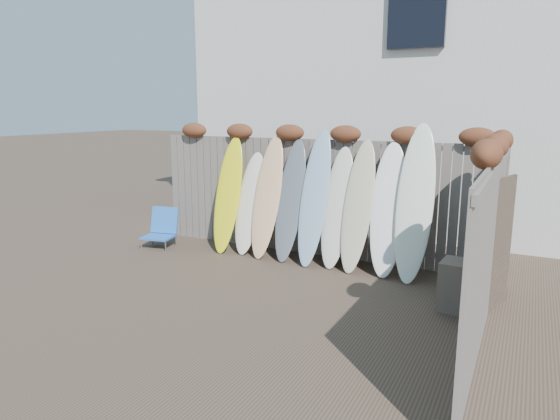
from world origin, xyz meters
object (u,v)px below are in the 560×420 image
at_px(wooden_crate, 463,287).
at_px(lattice_panel, 495,247).
at_px(beach_chair, 162,228).
at_px(surfboard_0, 228,195).

xyz_separation_m(wooden_crate, lattice_panel, (0.32, 0.10, 0.53)).
height_order(beach_chair, lattice_panel, lattice_panel).
xyz_separation_m(beach_chair, wooden_crate, (5.38, -0.68, -0.01)).
distance_m(wooden_crate, lattice_panel, 0.62).
relative_size(wooden_crate, lattice_panel, 0.38).
bearing_deg(lattice_panel, surfboard_0, -177.11).
relative_size(beach_chair, lattice_panel, 0.42).
bearing_deg(beach_chair, lattice_panel, -5.84).
bearing_deg(lattice_panel, wooden_crate, -147.85).
bearing_deg(surfboard_0, beach_chair, -167.22).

